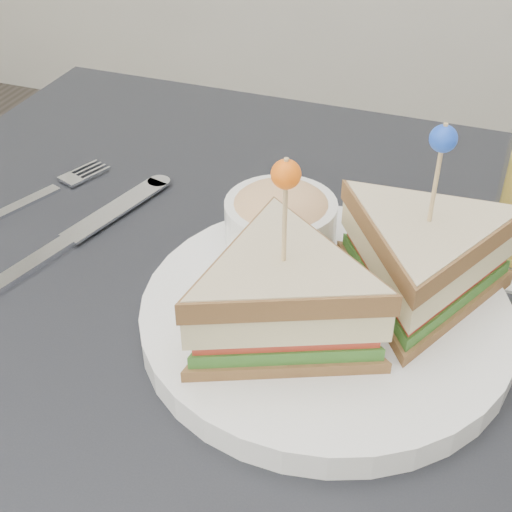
% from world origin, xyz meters
% --- Properties ---
extents(table, '(0.80, 0.80, 0.75)m').
position_xyz_m(table, '(0.00, 0.00, 0.67)').
color(table, black).
rests_on(table, ground).
extents(plate_meal, '(0.33, 0.31, 0.17)m').
position_xyz_m(plate_meal, '(0.08, 0.01, 0.80)').
color(plate_meal, white).
rests_on(plate_meal, table).
extents(cutlery_fork, '(0.08, 0.17, 0.00)m').
position_xyz_m(cutlery_fork, '(-0.25, 0.09, 0.75)').
color(cutlery_fork, silver).
rests_on(cutlery_fork, table).
extents(cutlery_knife, '(0.08, 0.23, 0.01)m').
position_xyz_m(cutlery_knife, '(-0.18, 0.04, 0.75)').
color(cutlery_knife, silver).
rests_on(cutlery_knife, table).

